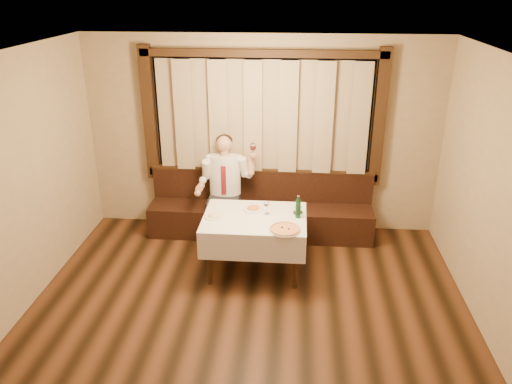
# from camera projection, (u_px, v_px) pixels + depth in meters

# --- Properties ---
(room) EXTENTS (5.01, 6.01, 2.81)m
(room) POSITION_uv_depth(u_px,v_px,m) (248.00, 183.00, 5.18)
(room) COLOR black
(room) RESTS_ON ground
(banquette) EXTENTS (3.20, 0.61, 0.94)m
(banquette) POSITION_uv_depth(u_px,v_px,m) (261.00, 213.00, 7.25)
(banquette) COLOR black
(banquette) RESTS_ON ground
(dining_table) EXTENTS (1.27, 0.97, 0.76)m
(dining_table) POSITION_uv_depth(u_px,v_px,m) (255.00, 224.00, 6.18)
(dining_table) COLOR black
(dining_table) RESTS_ON ground
(pizza) EXTENTS (0.37, 0.37, 0.04)m
(pizza) POSITION_uv_depth(u_px,v_px,m) (285.00, 229.00, 5.79)
(pizza) COLOR white
(pizza) RESTS_ON dining_table
(pasta_red) EXTENTS (0.26, 0.26, 0.09)m
(pasta_red) POSITION_uv_depth(u_px,v_px,m) (253.00, 207.00, 6.32)
(pasta_red) COLOR white
(pasta_red) RESTS_ON dining_table
(pasta_cream) EXTENTS (0.24, 0.24, 0.08)m
(pasta_cream) POSITION_uv_depth(u_px,v_px,m) (214.00, 214.00, 6.12)
(pasta_cream) COLOR white
(pasta_cream) RESTS_ON dining_table
(green_bottle) EXTENTS (0.06, 0.06, 0.29)m
(green_bottle) POSITION_uv_depth(u_px,v_px,m) (298.00, 208.00, 6.07)
(green_bottle) COLOR #12562B
(green_bottle) RESTS_ON dining_table
(table_wine_glass) EXTENTS (0.07, 0.07, 0.18)m
(table_wine_glass) POSITION_uv_depth(u_px,v_px,m) (266.00, 204.00, 6.15)
(table_wine_glass) COLOR white
(table_wine_glass) RESTS_ON dining_table
(cruet_caddy) EXTENTS (0.12, 0.09, 0.11)m
(cruet_caddy) POSITION_uv_depth(u_px,v_px,m) (298.00, 211.00, 6.20)
(cruet_caddy) COLOR black
(cruet_caddy) RESTS_ON dining_table
(seated_man) EXTENTS (0.83, 0.62, 1.48)m
(seated_man) POSITION_uv_depth(u_px,v_px,m) (225.00, 180.00, 7.00)
(seated_man) COLOR black
(seated_man) RESTS_ON ground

